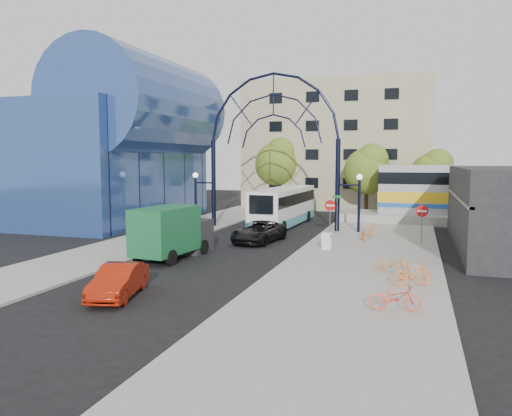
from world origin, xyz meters
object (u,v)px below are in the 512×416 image
(tree_north_b, at_px, (279,161))
(tree_north_a, at_px, (368,169))
(stop_sign, at_px, (330,209))
(red_sedan, at_px, (118,281))
(do_not_enter_sign, at_px, (422,215))
(bike_near_b, at_px, (371,230))
(green_truck, at_px, (173,232))
(bike_far_c, at_px, (395,298))
(bike_far_b, at_px, (413,274))
(gateway_arch, at_px, (273,119))
(black_suv, at_px, (259,232))
(bike_near_a, at_px, (364,234))
(sandwich_board, at_px, (326,239))
(street_name_sign, at_px, (337,206))
(tree_north_c, at_px, (433,172))
(bike_far_a, at_px, (393,265))
(city_bus, at_px, (284,206))

(tree_north_b, bearing_deg, tree_north_a, -21.80)
(stop_sign, xyz_separation_m, red_sedan, (-5.42, -18.33, -1.34))
(do_not_enter_sign, bearing_deg, red_sedan, -125.44)
(bike_near_b, bearing_deg, tree_north_b, 127.91)
(tree_north_a, height_order, bike_near_b, tree_north_a)
(green_truck, relative_size, bike_far_c, 3.24)
(stop_sign, height_order, bike_far_b, stop_sign)
(gateway_arch, relative_size, black_suv, 2.71)
(red_sedan, xyz_separation_m, bike_near_a, (7.97, 16.59, -0.11))
(sandwich_board, distance_m, black_suv, 5.27)
(black_suv, distance_m, bike_near_b, 7.97)
(bike_far_c, bearing_deg, sandwich_board, 8.46)
(street_name_sign, xyz_separation_m, tree_north_a, (0.92, 13.33, 2.48))
(stop_sign, height_order, bike_far_c, stop_sign)
(tree_north_a, bearing_deg, tree_north_c, 18.44)
(tree_north_b, relative_size, bike_far_a, 4.93)
(sandwich_board, distance_m, city_bus, 12.03)
(red_sedan, relative_size, bike_far_c, 2.17)
(tree_north_b, distance_m, bike_far_b, 34.77)
(stop_sign, distance_m, street_name_sign, 0.74)
(tree_north_a, bearing_deg, do_not_enter_sign, -72.97)
(street_name_sign, xyz_separation_m, bike_near_b, (2.50, -0.74, -1.56))
(do_not_enter_sign, bearing_deg, black_suv, -168.96)
(tree_north_b, distance_m, black_suv, 22.87)
(tree_north_b, bearing_deg, street_name_sign, -62.35)
(tree_north_c, bearing_deg, black_suv, -119.74)
(do_not_enter_sign, distance_m, tree_north_a, 16.86)
(gateway_arch, bearing_deg, city_bus, 86.69)
(bike_far_a, relative_size, bike_far_b, 0.94)
(tree_north_a, height_order, green_truck, tree_north_a)
(do_not_enter_sign, relative_size, black_suv, 0.49)
(bike_near_a, height_order, bike_near_b, bike_near_b)
(do_not_enter_sign, height_order, city_bus, city_bus)
(street_name_sign, height_order, black_suv, street_name_sign)
(city_bus, xyz_separation_m, bike_near_a, (7.19, -6.42, -1.08))
(sandwich_board, distance_m, bike_far_c, 12.04)
(red_sedan, bearing_deg, green_truck, 87.41)
(do_not_enter_sign, xyz_separation_m, black_suv, (-10.27, -2.00, -1.28))
(do_not_enter_sign, xyz_separation_m, bike_far_a, (-1.35, -9.20, -1.43))
(gateway_arch, height_order, black_suv, gateway_arch)
(black_suv, bearing_deg, stop_sign, 51.40)
(sandwich_board, height_order, tree_north_a, tree_north_a)
(sandwich_board, height_order, tree_north_c, tree_north_c)
(tree_north_a, relative_size, bike_near_b, 4.64)
(city_bus, height_order, green_truck, city_bus)
(tree_north_b, height_order, green_truck, tree_north_b)
(gateway_arch, relative_size, bike_near_b, 9.03)
(gateway_arch, distance_m, bike_near_b, 11.30)
(bike_far_c, bearing_deg, gateway_arch, 14.47)
(tree_north_c, distance_m, bike_far_a, 27.49)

